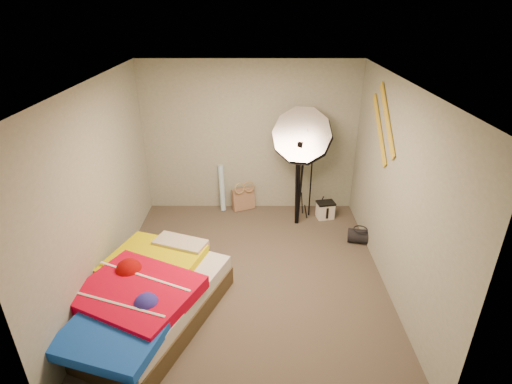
{
  "coord_description": "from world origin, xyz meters",
  "views": [
    {
      "loc": [
        0.11,
        -4.25,
        3.29
      ],
      "look_at": [
        0.1,
        0.6,
        0.95
      ],
      "focal_mm": 28.0,
      "sensor_mm": 36.0,
      "label": 1
    }
  ],
  "objects_px": {
    "duffel_bag": "(360,236)",
    "photo_umbrella": "(302,137)",
    "wrapping_roll": "(222,188)",
    "bed": "(144,298)",
    "camera_tripod": "(299,178)",
    "camera_case": "(325,211)",
    "tote_bag": "(243,199)"
  },
  "relations": [
    {
      "from": "photo_umbrella",
      "to": "wrapping_roll",
      "type": "bearing_deg",
      "value": 166.79
    },
    {
      "from": "bed",
      "to": "camera_tripod",
      "type": "bearing_deg",
      "value": 48.33
    },
    {
      "from": "camera_case",
      "to": "duffel_bag",
      "type": "height_order",
      "value": "camera_case"
    },
    {
      "from": "duffel_bag",
      "to": "wrapping_roll",
      "type": "bearing_deg",
      "value": 165.68
    },
    {
      "from": "camera_case",
      "to": "wrapping_roll",
      "type": "bearing_deg",
      "value": 158.38
    },
    {
      "from": "duffel_bag",
      "to": "photo_umbrella",
      "type": "height_order",
      "value": "photo_umbrella"
    },
    {
      "from": "camera_case",
      "to": "photo_umbrella",
      "type": "relative_size",
      "value": 0.14
    },
    {
      "from": "camera_tripod",
      "to": "wrapping_roll",
      "type": "bearing_deg",
      "value": 158.34
    },
    {
      "from": "tote_bag",
      "to": "camera_case",
      "type": "distance_m",
      "value": 1.41
    },
    {
      "from": "camera_case",
      "to": "duffel_bag",
      "type": "xyz_separation_m",
      "value": [
        0.4,
        -0.75,
        -0.03
      ]
    },
    {
      "from": "photo_umbrella",
      "to": "camera_case",
      "type": "bearing_deg",
      "value": -2.17
    },
    {
      "from": "wrapping_roll",
      "to": "photo_umbrella",
      "type": "relative_size",
      "value": 0.4
    },
    {
      "from": "bed",
      "to": "duffel_bag",
      "type": "bearing_deg",
      "value": 29.43
    },
    {
      "from": "tote_bag",
      "to": "photo_umbrella",
      "type": "height_order",
      "value": "photo_umbrella"
    },
    {
      "from": "duffel_bag",
      "to": "photo_umbrella",
      "type": "distance_m",
      "value": 1.73
    },
    {
      "from": "tote_bag",
      "to": "wrapping_roll",
      "type": "relative_size",
      "value": 0.48
    },
    {
      "from": "camera_case",
      "to": "camera_tripod",
      "type": "height_order",
      "value": "camera_tripod"
    },
    {
      "from": "camera_case",
      "to": "camera_tripod",
      "type": "relative_size",
      "value": 0.19
    },
    {
      "from": "wrapping_roll",
      "to": "photo_umbrella",
      "type": "distance_m",
      "value": 1.67
    },
    {
      "from": "duffel_bag",
      "to": "bed",
      "type": "distance_m",
      "value": 3.23
    },
    {
      "from": "duffel_bag",
      "to": "photo_umbrella",
      "type": "bearing_deg",
      "value": 150.08
    },
    {
      "from": "tote_bag",
      "to": "duffel_bag",
      "type": "xyz_separation_m",
      "value": [
        1.77,
        -1.07,
        -0.09
      ]
    },
    {
      "from": "photo_umbrella",
      "to": "camera_tripod",
      "type": "height_order",
      "value": "photo_umbrella"
    },
    {
      "from": "tote_bag",
      "to": "wrapping_roll",
      "type": "height_order",
      "value": "wrapping_roll"
    },
    {
      "from": "tote_bag",
      "to": "wrapping_roll",
      "type": "distance_m",
      "value": 0.41
    },
    {
      "from": "tote_bag",
      "to": "photo_umbrella",
      "type": "xyz_separation_m",
      "value": [
        0.93,
        -0.3,
        1.21
      ]
    },
    {
      "from": "camera_case",
      "to": "tote_bag",
      "type": "bearing_deg",
      "value": 155.72
    },
    {
      "from": "duffel_bag",
      "to": "bed",
      "type": "relative_size",
      "value": 0.15
    },
    {
      "from": "tote_bag",
      "to": "bed",
      "type": "height_order",
      "value": "bed"
    },
    {
      "from": "camera_case",
      "to": "camera_tripod",
      "type": "bearing_deg",
      "value": -171.44
    },
    {
      "from": "wrapping_roll",
      "to": "camera_case",
      "type": "xyz_separation_m",
      "value": [
        1.73,
        -0.32,
        -0.26
      ]
    },
    {
      "from": "duffel_bag",
      "to": "bed",
      "type": "xyz_separation_m",
      "value": [
        -2.81,
        -1.58,
        0.17
      ]
    }
  ]
}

